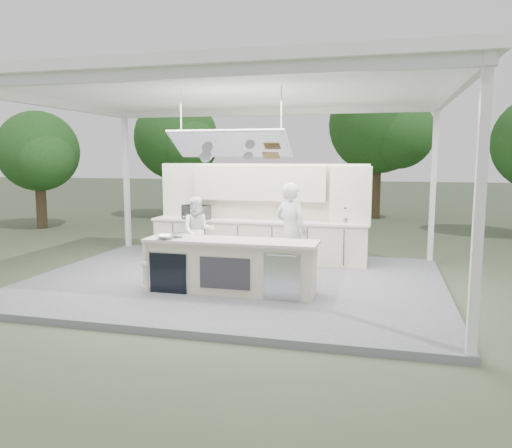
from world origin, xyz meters
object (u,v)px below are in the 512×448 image
(back_counter, at_px, (258,240))
(sous_chef, at_px, (198,231))
(demo_island, at_px, (229,266))
(head_chef, at_px, (291,231))

(back_counter, xyz_separation_m, sous_chef, (-1.18, -0.82, 0.29))
(demo_island, relative_size, sous_chef, 2.03)
(demo_island, relative_size, back_counter, 0.61)
(demo_island, height_order, back_counter, same)
(demo_island, xyz_separation_m, sous_chef, (-1.35, 1.99, 0.29))
(head_chef, relative_size, sous_chef, 1.25)
(demo_island, xyz_separation_m, back_counter, (-0.18, 2.81, 0.00))
(demo_island, bearing_deg, back_counter, 93.63)
(back_counter, bearing_deg, demo_island, -86.37)
(head_chef, bearing_deg, sous_chef, 6.86)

